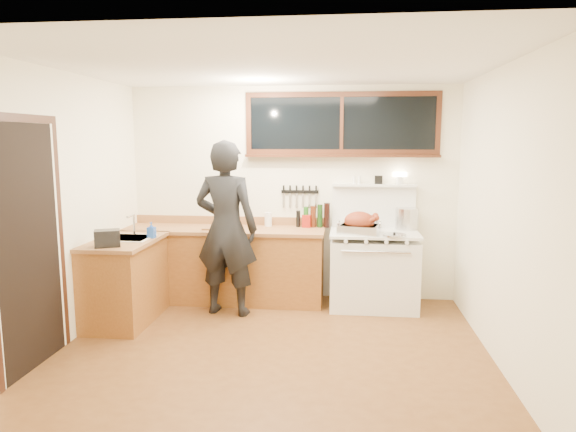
# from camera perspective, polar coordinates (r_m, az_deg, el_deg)

# --- Properties ---
(ground_plane) EXTENTS (4.00, 3.50, 0.02)m
(ground_plane) POSITION_cam_1_polar(r_m,az_deg,el_deg) (4.98, -1.69, -14.79)
(ground_plane) COLOR brown
(room_shell) EXTENTS (4.10, 3.60, 2.65)m
(room_shell) POSITION_cam_1_polar(r_m,az_deg,el_deg) (4.59, -1.79, 4.62)
(room_shell) COLOR white
(room_shell) RESTS_ON ground
(counter_back) EXTENTS (2.44, 0.64, 1.00)m
(counter_back) POSITION_cam_1_polar(r_m,az_deg,el_deg) (6.34, -7.10, -5.30)
(counter_back) COLOR brown
(counter_back) RESTS_ON ground
(counter_left) EXTENTS (0.64, 1.09, 0.90)m
(counter_left) POSITION_cam_1_polar(r_m,az_deg,el_deg) (5.86, -17.64, -6.81)
(counter_left) COLOR brown
(counter_left) RESTS_ON ground
(sink_unit) EXTENTS (0.50, 0.45, 0.37)m
(sink_unit) POSITION_cam_1_polar(r_m,az_deg,el_deg) (5.83, -17.34, -2.88)
(sink_unit) COLOR white
(sink_unit) RESTS_ON counter_left
(vintage_stove) EXTENTS (1.02, 0.74, 1.57)m
(vintage_stove) POSITION_cam_1_polar(r_m,az_deg,el_deg) (6.14, 9.48, -5.69)
(vintage_stove) COLOR white
(vintage_stove) RESTS_ON ground
(back_window) EXTENTS (2.32, 0.13, 0.77)m
(back_window) POSITION_cam_1_polar(r_m,az_deg,el_deg) (6.25, 5.97, 9.42)
(back_window) COLOR black
(back_window) RESTS_ON room_shell
(left_doorway) EXTENTS (0.02, 1.04, 2.17)m
(left_doorway) POSITION_cam_1_polar(r_m,az_deg,el_deg) (4.85, -26.76, -2.80)
(left_doorway) COLOR black
(left_doorway) RESTS_ON ground
(knife_strip) EXTENTS (0.46, 0.03, 0.28)m
(knife_strip) POSITION_cam_1_polar(r_m,az_deg,el_deg) (6.32, 1.32, 2.61)
(knife_strip) COLOR black
(knife_strip) RESTS_ON room_shell
(man) EXTENTS (0.77, 0.56, 1.96)m
(man) POSITION_cam_1_polar(r_m,az_deg,el_deg) (5.75, -6.87, -1.39)
(man) COLOR black
(man) RESTS_ON ground
(soap_bottle) EXTENTS (0.08, 0.08, 0.17)m
(soap_bottle) POSITION_cam_1_polar(r_m,az_deg,el_deg) (5.75, -14.94, -1.52)
(soap_bottle) COLOR blue
(soap_bottle) RESTS_ON counter_left
(toaster) EXTENTS (0.29, 0.26, 0.17)m
(toaster) POSITION_cam_1_polar(r_m,az_deg,el_deg) (5.42, -19.44, -2.35)
(toaster) COLOR black
(toaster) RESTS_ON counter_left
(cutting_board) EXTENTS (0.42, 0.32, 0.14)m
(cutting_board) POSITION_cam_1_polar(r_m,az_deg,el_deg) (6.21, -7.29, -0.88)
(cutting_board) COLOR #9A673D
(cutting_board) RESTS_ON counter_back
(roast_turkey) EXTENTS (0.51, 0.43, 0.25)m
(roast_turkey) POSITION_cam_1_polar(r_m,az_deg,el_deg) (5.88, 7.98, -0.94)
(roast_turkey) COLOR silver
(roast_turkey) RESTS_ON vintage_stove
(stockpot) EXTENTS (0.36, 0.36, 0.26)m
(stockpot) POSITION_cam_1_polar(r_m,az_deg,el_deg) (6.25, 13.07, -0.29)
(stockpot) COLOR silver
(stockpot) RESTS_ON vintage_stove
(saucepan) EXTENTS (0.17, 0.28, 0.11)m
(saucepan) POSITION_cam_1_polar(r_m,az_deg,el_deg) (6.29, 9.35, -0.79)
(saucepan) COLOR silver
(saucepan) RESTS_ON vintage_stove
(pot_lid) EXTENTS (0.32, 0.32, 0.04)m
(pot_lid) POSITION_cam_1_polar(r_m,az_deg,el_deg) (5.80, 11.74, -2.08)
(pot_lid) COLOR silver
(pot_lid) RESTS_ON vintage_stove
(coffee_tin) EXTENTS (0.12, 0.10, 0.15)m
(coffee_tin) POSITION_cam_1_polar(r_m,az_deg,el_deg) (6.24, 2.10, -0.57)
(coffee_tin) COLOR maroon
(coffee_tin) RESTS_ON counter_back
(pitcher) EXTENTS (0.10, 0.10, 0.17)m
(pitcher) POSITION_cam_1_polar(r_m,az_deg,el_deg) (6.31, -2.21, -0.38)
(pitcher) COLOR white
(pitcher) RESTS_ON counter_back
(bottle_cluster) EXTENTS (0.41, 0.07, 0.30)m
(bottle_cluster) POSITION_cam_1_polar(r_m,az_deg,el_deg) (6.24, 3.11, -0.03)
(bottle_cluster) COLOR black
(bottle_cluster) RESTS_ON counter_back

